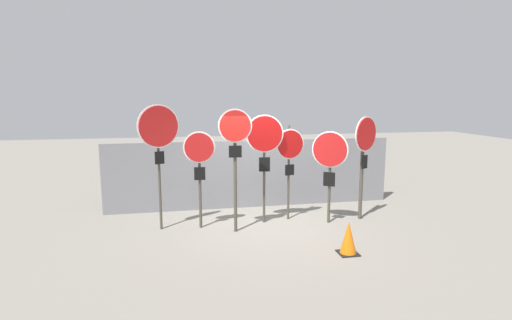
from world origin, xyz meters
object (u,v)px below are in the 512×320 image
at_px(stop_sign_2, 235,144).
at_px(stop_sign_4, 290,152).
at_px(stop_sign_3, 265,142).
at_px(traffic_cone_0, 348,238).
at_px(stop_sign_5, 330,157).
at_px(stop_sign_1, 199,158).
at_px(stop_sign_0, 159,135).
at_px(stop_sign_6, 364,148).

distance_m(stop_sign_2, stop_sign_4, 1.53).
bearing_deg(stop_sign_3, stop_sign_4, 16.70).
bearing_deg(traffic_cone_0, stop_sign_5, 80.42).
distance_m(stop_sign_2, traffic_cone_0, 2.94).
bearing_deg(stop_sign_1, stop_sign_3, 5.43).
height_order(stop_sign_2, stop_sign_3, stop_sign_2).
xyz_separation_m(stop_sign_1, stop_sign_4, (2.09, 0.23, 0.05)).
relative_size(stop_sign_0, stop_sign_4, 1.22).
xyz_separation_m(stop_sign_4, stop_sign_6, (1.71, -0.31, 0.09)).
distance_m(stop_sign_5, traffic_cone_0, 2.19).
distance_m(stop_sign_2, stop_sign_6, 3.10).
relative_size(stop_sign_2, stop_sign_4, 1.18).
xyz_separation_m(stop_sign_0, stop_sign_3, (2.31, 0.02, -0.20)).
relative_size(stop_sign_2, stop_sign_6, 1.08).
height_order(stop_sign_2, stop_sign_6, stop_sign_2).
distance_m(stop_sign_3, traffic_cone_0, 2.85).
distance_m(stop_sign_1, stop_sign_6, 3.80).
xyz_separation_m(stop_sign_0, traffic_cone_0, (3.45, -2.06, -1.78)).
xyz_separation_m(stop_sign_0, stop_sign_4, (2.93, 0.15, -0.46)).
bearing_deg(stop_sign_5, stop_sign_6, 42.27).
relative_size(stop_sign_0, stop_sign_2, 1.03).
distance_m(stop_sign_5, stop_sign_6, 0.92).
bearing_deg(traffic_cone_0, stop_sign_3, 118.70).
height_order(stop_sign_5, traffic_cone_0, stop_sign_5).
height_order(stop_sign_0, stop_sign_6, stop_sign_0).
height_order(stop_sign_3, traffic_cone_0, stop_sign_3).
bearing_deg(stop_sign_5, stop_sign_0, -150.10).
bearing_deg(stop_sign_2, stop_sign_1, 154.74).
bearing_deg(stop_sign_0, stop_sign_4, -21.38).
bearing_deg(stop_sign_2, stop_sign_5, 8.33).
distance_m(stop_sign_3, stop_sign_5, 1.51).
height_order(stop_sign_3, stop_sign_4, stop_sign_3).
bearing_deg(stop_sign_0, stop_sign_2, -41.10).
bearing_deg(stop_sign_6, stop_sign_3, 144.97).
height_order(stop_sign_1, stop_sign_3, stop_sign_3).
height_order(stop_sign_2, traffic_cone_0, stop_sign_2).
relative_size(stop_sign_3, stop_sign_5, 1.17).
xyz_separation_m(stop_sign_5, stop_sign_6, (0.90, 0.13, 0.18)).
xyz_separation_m(stop_sign_6, traffic_cone_0, (-1.20, -1.91, -1.41)).
height_order(stop_sign_1, stop_sign_6, stop_sign_6).
relative_size(stop_sign_1, stop_sign_6, 0.88).
height_order(stop_sign_0, stop_sign_2, stop_sign_0).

